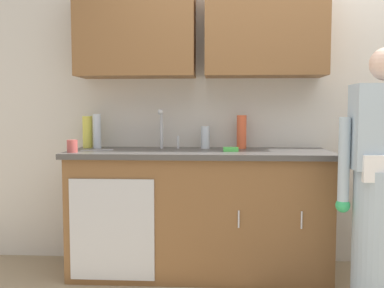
{
  "coord_description": "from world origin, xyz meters",
  "views": [
    {
      "loc": [
        -0.42,
        -2.57,
        1.24
      ],
      "look_at": [
        -0.6,
        0.55,
        1.0
      ],
      "focal_mm": 40.87,
      "sensor_mm": 36.0,
      "label": 1
    }
  ],
  "objects_px": {
    "person_at_sink": "(382,200)",
    "bottle_water_tall": "(97,131)",
    "sink": "(164,152)",
    "sponge": "(231,149)",
    "bottle_dish_liquid": "(242,132)",
    "bottle_cleaner_spray": "(205,137)",
    "bottle_water_short": "(88,132)",
    "knife_on_counter": "(97,150)",
    "cup_by_sink": "(72,146)"
  },
  "relations": [
    {
      "from": "bottle_water_tall",
      "to": "bottle_water_short",
      "type": "relative_size",
      "value": 1.07
    },
    {
      "from": "bottle_water_short",
      "to": "knife_on_counter",
      "type": "xyz_separation_m",
      "value": [
        0.14,
        -0.23,
        -0.12
      ]
    },
    {
      "from": "bottle_water_tall",
      "to": "knife_on_counter",
      "type": "height_order",
      "value": "bottle_water_tall"
    },
    {
      "from": "bottle_water_short",
      "to": "sponge",
      "type": "xyz_separation_m",
      "value": [
        1.15,
        -0.25,
        -0.11
      ]
    },
    {
      "from": "bottle_water_tall",
      "to": "bottle_cleaner_spray",
      "type": "bearing_deg",
      "value": 2.21
    },
    {
      "from": "bottle_water_short",
      "to": "bottle_cleaner_spray",
      "type": "bearing_deg",
      "value": -0.84
    },
    {
      "from": "person_at_sink",
      "to": "bottle_water_short",
      "type": "distance_m",
      "value": 2.22
    },
    {
      "from": "bottle_dish_liquid",
      "to": "cup_by_sink",
      "type": "xyz_separation_m",
      "value": [
        -1.23,
        -0.39,
        -0.09
      ]
    },
    {
      "from": "bottle_water_tall",
      "to": "sponge",
      "type": "bearing_deg",
      "value": -10.93
    },
    {
      "from": "person_at_sink",
      "to": "bottle_cleaner_spray",
      "type": "bearing_deg",
      "value": 146.29
    },
    {
      "from": "sponge",
      "to": "bottle_water_short",
      "type": "bearing_deg",
      "value": 167.66
    },
    {
      "from": "sink",
      "to": "knife_on_counter",
      "type": "height_order",
      "value": "sink"
    },
    {
      "from": "cup_by_sink",
      "to": "sponge",
      "type": "distance_m",
      "value": 1.15
    },
    {
      "from": "bottle_dish_liquid",
      "to": "bottle_cleaner_spray",
      "type": "bearing_deg",
      "value": -177.43
    },
    {
      "from": "bottle_water_tall",
      "to": "bottle_dish_liquid",
      "type": "height_order",
      "value": "bottle_water_tall"
    },
    {
      "from": "person_at_sink",
      "to": "bottle_water_tall",
      "type": "bearing_deg",
      "value": 160.26
    },
    {
      "from": "knife_on_counter",
      "to": "sponge",
      "type": "bearing_deg",
      "value": 162.26
    },
    {
      "from": "bottle_cleaner_spray",
      "to": "sponge",
      "type": "height_order",
      "value": "bottle_cleaner_spray"
    },
    {
      "from": "person_at_sink",
      "to": "bottle_dish_liquid",
      "type": "height_order",
      "value": "person_at_sink"
    },
    {
      "from": "person_at_sink",
      "to": "bottle_water_short",
      "type": "bearing_deg",
      "value": 159.92
    },
    {
      "from": "cup_by_sink",
      "to": "bottle_water_short",
      "type": "bearing_deg",
      "value": 90.49
    },
    {
      "from": "cup_by_sink",
      "to": "knife_on_counter",
      "type": "distance_m",
      "value": 0.22
    },
    {
      "from": "bottle_water_tall",
      "to": "bottle_water_short",
      "type": "height_order",
      "value": "bottle_water_tall"
    },
    {
      "from": "bottle_water_tall",
      "to": "cup_by_sink",
      "type": "xyz_separation_m",
      "value": [
        -0.09,
        -0.34,
        -0.09
      ]
    },
    {
      "from": "bottle_water_short",
      "to": "bottle_dish_liquid",
      "type": "bearing_deg",
      "value": -0.05
    },
    {
      "from": "bottle_water_short",
      "to": "knife_on_counter",
      "type": "distance_m",
      "value": 0.29
    },
    {
      "from": "bottle_water_short",
      "to": "knife_on_counter",
      "type": "bearing_deg",
      "value": -58.45
    },
    {
      "from": "sponge",
      "to": "bottle_dish_liquid",
      "type": "bearing_deg",
      "value": 69.67
    },
    {
      "from": "bottle_water_tall",
      "to": "knife_on_counter",
      "type": "bearing_deg",
      "value": -75.22
    },
    {
      "from": "bottle_water_tall",
      "to": "bottle_water_short",
      "type": "bearing_deg",
      "value": 152.85
    },
    {
      "from": "bottle_cleaner_spray",
      "to": "bottle_water_short",
      "type": "bearing_deg",
      "value": 179.16
    },
    {
      "from": "bottle_cleaner_spray",
      "to": "person_at_sink",
      "type": "bearing_deg",
      "value": -33.71
    },
    {
      "from": "bottle_water_tall",
      "to": "bottle_water_short",
      "type": "xyz_separation_m",
      "value": [
        -0.09,
        0.05,
        -0.01
      ]
    },
    {
      "from": "bottle_water_tall",
      "to": "bottle_cleaner_spray",
      "type": "relative_size",
      "value": 1.55
    },
    {
      "from": "sink",
      "to": "sponge",
      "type": "xyz_separation_m",
      "value": [
        0.5,
        -0.07,
        0.03
      ]
    },
    {
      "from": "sink",
      "to": "cup_by_sink",
      "type": "distance_m",
      "value": 0.68
    },
    {
      "from": "bottle_water_short",
      "to": "cup_by_sink",
      "type": "relative_size",
      "value": 2.84
    },
    {
      "from": "sink",
      "to": "bottle_water_tall",
      "type": "distance_m",
      "value": 0.59
    },
    {
      "from": "bottle_dish_liquid",
      "to": "cup_by_sink",
      "type": "height_order",
      "value": "bottle_dish_liquid"
    },
    {
      "from": "sink",
      "to": "cup_by_sink",
      "type": "bearing_deg",
      "value": -162.14
    },
    {
      "from": "knife_on_counter",
      "to": "cup_by_sink",
      "type": "bearing_deg",
      "value": 33.81
    },
    {
      "from": "bottle_dish_liquid",
      "to": "knife_on_counter",
      "type": "relative_size",
      "value": 1.1
    },
    {
      "from": "bottle_water_tall",
      "to": "sink",
      "type": "bearing_deg",
      "value": -13.83
    },
    {
      "from": "person_at_sink",
      "to": "bottle_cleaner_spray",
      "type": "height_order",
      "value": "person_at_sink"
    },
    {
      "from": "knife_on_counter",
      "to": "sink",
      "type": "bearing_deg",
      "value": 168.54
    },
    {
      "from": "person_at_sink",
      "to": "bottle_water_tall",
      "type": "distance_m",
      "value": 2.12
    },
    {
      "from": "person_at_sink",
      "to": "cup_by_sink",
      "type": "distance_m",
      "value": 2.11
    },
    {
      "from": "bottle_water_tall",
      "to": "bottle_dish_liquid",
      "type": "xyz_separation_m",
      "value": [
        1.15,
        0.05,
        -0.0
      ]
    },
    {
      "from": "bottle_dish_liquid",
      "to": "sink",
      "type": "bearing_deg",
      "value": -162.92
    },
    {
      "from": "sink",
      "to": "bottle_dish_liquid",
      "type": "height_order",
      "value": "sink"
    }
  ]
}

